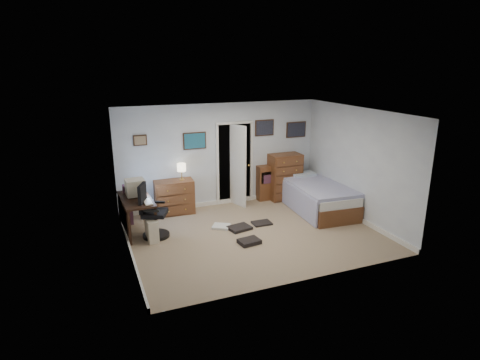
% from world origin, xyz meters
% --- Properties ---
extents(floor, '(5.00, 4.00, 0.02)m').
position_xyz_m(floor, '(0.00, 0.00, -0.01)').
color(floor, gray).
rests_on(floor, ground).
extents(computer_desk, '(0.65, 1.31, 0.74)m').
position_xyz_m(computer_desk, '(-2.29, 1.00, 0.57)').
color(computer_desk, black).
rests_on(computer_desk, floor).
extents(crt_monitor, '(0.40, 0.37, 0.36)m').
position_xyz_m(crt_monitor, '(-2.18, 1.16, 0.92)').
color(crt_monitor, beige).
rests_on(crt_monitor, computer_desk).
extents(keyboard, '(0.17, 0.40, 0.02)m').
position_xyz_m(keyboard, '(-2.02, 0.66, 0.75)').
color(keyboard, beige).
rests_on(keyboard, computer_desk).
extents(pc_tower, '(0.22, 0.42, 0.44)m').
position_xyz_m(pc_tower, '(-2.00, 0.46, 0.22)').
color(pc_tower, beige).
rests_on(pc_tower, floor).
extents(office_chair, '(0.71, 0.71, 1.12)m').
position_xyz_m(office_chair, '(-1.95, 0.64, 0.43)').
color(office_chair, black).
rests_on(office_chair, floor).
extents(media_stack, '(0.19, 0.19, 0.89)m').
position_xyz_m(media_stack, '(-2.32, 1.50, 0.45)').
color(media_stack, maroon).
rests_on(media_stack, floor).
extents(low_dresser, '(0.92, 0.50, 0.80)m').
position_xyz_m(low_dresser, '(-1.24, 1.77, 0.40)').
color(low_dresser, brown).
rests_on(low_dresser, floor).
extents(table_lamp, '(0.21, 0.21, 0.39)m').
position_xyz_m(table_lamp, '(-1.04, 1.77, 1.08)').
color(table_lamp, gold).
rests_on(table_lamp, low_dresser).
extents(doorway, '(0.96, 1.12, 2.05)m').
position_xyz_m(doorway, '(0.35, 2.27, 1.00)').
color(doorway, black).
rests_on(doorway, floor).
extents(tall_dresser, '(0.81, 0.48, 1.18)m').
position_xyz_m(tall_dresser, '(1.64, 1.75, 0.59)').
color(tall_dresser, brown).
rests_on(tall_dresser, floor).
extents(headboard_bookcase, '(1.00, 0.27, 0.90)m').
position_xyz_m(headboard_bookcase, '(1.44, 1.86, 0.48)').
color(headboard_bookcase, brown).
rests_on(headboard_bookcase, floor).
extents(bed, '(1.29, 2.24, 0.71)m').
position_xyz_m(bed, '(1.98, 0.73, 0.34)').
color(bed, brown).
rests_on(bed, floor).
extents(wall_posters, '(4.38, 0.04, 0.60)m').
position_xyz_m(wall_posters, '(0.57, 1.98, 1.75)').
color(wall_posters, '#331E11').
rests_on(wall_posters, floor).
extents(floor_clutter, '(1.33, 1.35, 0.08)m').
position_xyz_m(floor_clutter, '(-0.17, 0.14, 0.03)').
color(floor_clutter, black).
rests_on(floor_clutter, floor).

